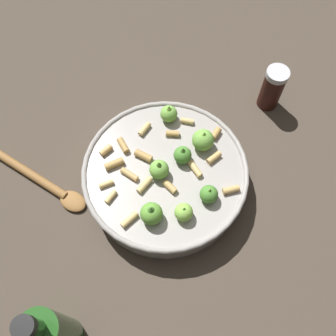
{
  "coord_description": "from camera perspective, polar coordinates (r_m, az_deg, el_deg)",
  "views": [
    {
      "loc": [
        -0.0,
        -0.29,
        0.66
      ],
      "look_at": [
        0.0,
        0.0,
        0.07
      ],
      "focal_mm": 41.38,
      "sensor_mm": 36.0,
      "label": 1
    }
  ],
  "objects": [
    {
      "name": "ground_plane",
      "position": [
        0.72,
        0.0,
        -2.34
      ],
      "size": [
        2.4,
        2.4,
        0.0
      ],
      "primitive_type": "plane",
      "color": "#42382D"
    },
    {
      "name": "cooking_pan",
      "position": [
        0.69,
        0.08,
        -1.17
      ],
      "size": [
        0.29,
        0.29,
        0.1
      ],
      "color": "#9E9993",
      "rests_on": "ground"
    },
    {
      "name": "pepper_shaker",
      "position": [
        0.8,
        15.45,
        11.26
      ],
      "size": [
        0.04,
        0.04,
        0.1
      ],
      "color": "#33140F",
      "rests_on": "ground"
    },
    {
      "name": "olive_oil_bottle",
      "position": [
        0.59,
        -16.17,
        -22.29
      ],
      "size": [
        0.05,
        0.05,
        0.21
      ],
      "color": "#1E4C19",
      "rests_on": "ground"
    },
    {
      "name": "wooden_spoon",
      "position": [
        0.75,
        -18.33,
        -1.47
      ],
      "size": [
        0.22,
        0.16,
        0.02
      ],
      "color": "olive",
      "rests_on": "ground"
    }
  ]
}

